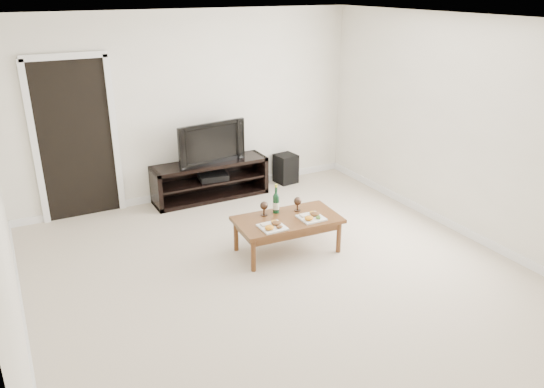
{
  "coord_description": "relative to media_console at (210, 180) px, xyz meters",
  "views": [
    {
      "loc": [
        -2.38,
        -4.23,
        2.92
      ],
      "look_at": [
        0.2,
        0.67,
        0.7
      ],
      "focal_mm": 35.0,
      "sensor_mm": 36.0,
      "label": 1
    }
  ],
  "objects": [
    {
      "name": "media_console",
      "position": [
        0.0,
        0.0,
        0.0
      ],
      "size": [
        1.66,
        0.45,
        0.55
      ],
      "primitive_type": "cube",
      "color": "black",
      "rests_on": "ground"
    },
    {
      "name": "back_wall",
      "position": [
        -0.17,
        0.27,
        1.02
      ],
      "size": [
        5.0,
        0.04,
        2.6
      ],
      "primitive_type": "cube",
      "color": "white",
      "rests_on": "ground"
    },
    {
      "name": "plate_right",
      "position": [
        0.41,
        -2.08,
        0.18
      ],
      "size": [
        0.27,
        0.27,
        0.07
      ],
      "primitive_type": "cube",
      "color": "white",
      "rests_on": "coffee_table"
    },
    {
      "name": "subwoofer",
      "position": [
        1.28,
        0.07,
        -0.05
      ],
      "size": [
        0.33,
        0.33,
        0.45
      ],
      "primitive_type": "cube",
      "rotation": [
        0.0,
        0.0,
        0.12
      ],
      "color": "black",
      "rests_on": "ground"
    },
    {
      "name": "goblet_right",
      "position": [
        0.39,
        -1.81,
        0.23
      ],
      "size": [
        0.09,
        0.09,
        0.17
      ],
      "primitive_type": null,
      "color": "#36261D",
      "rests_on": "coffee_table"
    },
    {
      "name": "ceiling",
      "position": [
        -0.17,
        -2.5,
        2.35
      ],
      "size": [
        5.0,
        5.5,
        0.04
      ],
      "primitive_type": "cube",
      "color": "white",
      "rests_on": "back_wall"
    },
    {
      "name": "av_receiver",
      "position": [
        0.04,
        -0.01,
        0.05
      ],
      "size": [
        0.44,
        0.35,
        0.08
      ],
      "primitive_type": "cube",
      "rotation": [
        0.0,
        0.0,
        -0.14
      ],
      "color": "black",
      "rests_on": "media_console"
    },
    {
      "name": "goblet_left",
      "position": [
        -0.02,
        -1.75,
        0.23
      ],
      "size": [
        0.09,
        0.09,
        0.17
      ],
      "primitive_type": null,
      "color": "#36261D",
      "rests_on": "coffee_table"
    },
    {
      "name": "television",
      "position": [
        0.0,
        0.0,
        0.57
      ],
      "size": [
        1.03,
        0.27,
        0.59
      ],
      "primitive_type": "imported",
      "rotation": [
        0.0,
        0.0,
        0.14
      ],
      "color": "black",
      "rests_on": "media_console"
    },
    {
      "name": "coffee_table",
      "position": [
        0.18,
        -1.94,
        -0.07
      ],
      "size": [
        1.22,
        0.72,
        0.42
      ],
      "primitive_type": "cube",
      "rotation": [
        0.0,
        0.0,
        -0.06
      ],
      "color": "brown",
      "rests_on": "ground"
    },
    {
      "name": "doorway",
      "position": [
        -1.72,
        0.24,
        0.75
      ],
      "size": [
        0.9,
        0.02,
        2.05
      ],
      "primitive_type": "cube",
      "color": "black",
      "rests_on": "ground"
    },
    {
      "name": "floor",
      "position": [
        -0.17,
        -2.5,
        -0.28
      ],
      "size": [
        5.5,
        5.5,
        0.0
      ],
      "primitive_type": "plane",
      "color": "beige",
      "rests_on": "ground"
    },
    {
      "name": "wine_bottle",
      "position": [
        0.14,
        -1.74,
        0.32
      ],
      "size": [
        0.07,
        0.07,
        0.35
      ],
      "primitive_type": "cylinder",
      "color": "#0E351C",
      "rests_on": "coffee_table"
    },
    {
      "name": "plate_left",
      "position": [
        -0.1,
        -2.09,
        0.18
      ],
      "size": [
        0.27,
        0.27,
        0.07
      ],
      "primitive_type": "cube",
      "color": "white",
      "rests_on": "coffee_table"
    }
  ]
}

